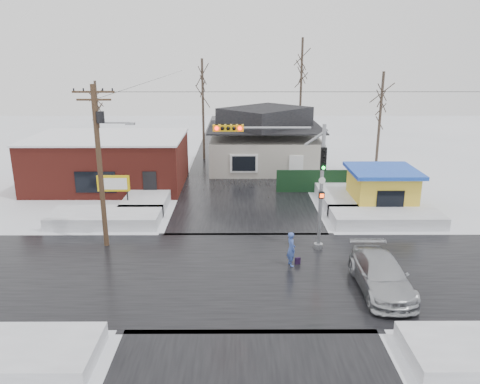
{
  "coord_description": "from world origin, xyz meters",
  "views": [
    {
      "loc": [
        -0.49,
        -21.19,
        10.58
      ],
      "look_at": [
        -0.39,
        4.07,
        3.0
      ],
      "focal_mm": 35.0,
      "sensor_mm": 36.0,
      "label": 1
    }
  ],
  "objects_px": {
    "kiosk": "(381,189)",
    "car": "(381,275)",
    "utility_pole": "(100,158)",
    "marquee_sign": "(113,184)",
    "pedestrian": "(291,249)",
    "traffic_signal": "(293,170)"
  },
  "relations": [
    {
      "from": "utility_pole",
      "to": "pedestrian",
      "type": "relative_size",
      "value": 4.95
    },
    {
      "from": "utility_pole",
      "to": "car",
      "type": "height_order",
      "value": "utility_pole"
    },
    {
      "from": "traffic_signal",
      "to": "utility_pole",
      "type": "xyz_separation_m",
      "value": [
        -10.36,
        0.53,
        0.57
      ]
    },
    {
      "from": "traffic_signal",
      "to": "pedestrian",
      "type": "distance_m",
      "value": 4.21
    },
    {
      "from": "traffic_signal",
      "to": "kiosk",
      "type": "height_order",
      "value": "traffic_signal"
    },
    {
      "from": "utility_pole",
      "to": "marquee_sign",
      "type": "height_order",
      "value": "utility_pole"
    },
    {
      "from": "pedestrian",
      "to": "utility_pole",
      "type": "bearing_deg",
      "value": 60.76
    },
    {
      "from": "kiosk",
      "to": "car",
      "type": "height_order",
      "value": "kiosk"
    },
    {
      "from": "marquee_sign",
      "to": "pedestrian",
      "type": "relative_size",
      "value": 1.4
    },
    {
      "from": "kiosk",
      "to": "car",
      "type": "bearing_deg",
      "value": -106.2
    },
    {
      "from": "marquee_sign",
      "to": "car",
      "type": "xyz_separation_m",
      "value": [
        15.08,
        -11.28,
        -1.16
      ]
    },
    {
      "from": "traffic_signal",
      "to": "car",
      "type": "distance_m",
      "value": 7.08
    },
    {
      "from": "utility_pole",
      "to": "marquee_sign",
      "type": "bearing_deg",
      "value": 100.13
    },
    {
      "from": "utility_pole",
      "to": "kiosk",
      "type": "distance_m",
      "value": 18.95
    },
    {
      "from": "traffic_signal",
      "to": "kiosk",
      "type": "relative_size",
      "value": 1.52
    },
    {
      "from": "pedestrian",
      "to": "marquee_sign",
      "type": "bearing_deg",
      "value": 37.82
    },
    {
      "from": "marquee_sign",
      "to": "utility_pole",
      "type": "bearing_deg",
      "value": -79.87
    },
    {
      "from": "pedestrian",
      "to": "car",
      "type": "height_order",
      "value": "pedestrian"
    },
    {
      "from": "pedestrian",
      "to": "car",
      "type": "xyz_separation_m",
      "value": [
        3.86,
        -2.62,
        -0.14
      ]
    },
    {
      "from": "traffic_signal",
      "to": "marquee_sign",
      "type": "xyz_separation_m",
      "value": [
        -11.43,
        6.53,
        -2.62
      ]
    },
    {
      "from": "pedestrian",
      "to": "car",
      "type": "relative_size",
      "value": 0.34
    },
    {
      "from": "car",
      "to": "utility_pole",
      "type": "bearing_deg",
      "value": 159.04
    }
  ]
}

